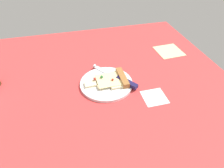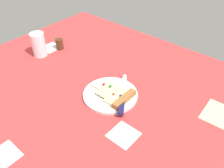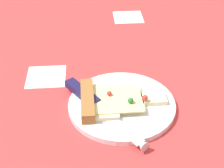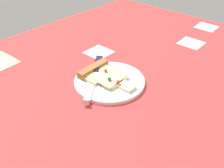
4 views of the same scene
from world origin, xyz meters
The scene contains 4 objects.
ground_plane centered at (0.03, -0.02, -1.50)cm, with size 127.90×127.90×3.00cm.
plate centered at (-8.89, 9.08, 0.57)cm, with size 22.04×22.04×1.14cm, color silver.
pizza_slice centered at (-8.94, 11.67, 1.93)cm, with size 12.03×17.50×2.49cm.
knife centered at (-9.73, 14.54, 1.75)cm, with size 20.90×15.43×2.45cm.
Camera 3 is at (-60.78, 15.18, 44.14)cm, focal length 52.82 mm.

